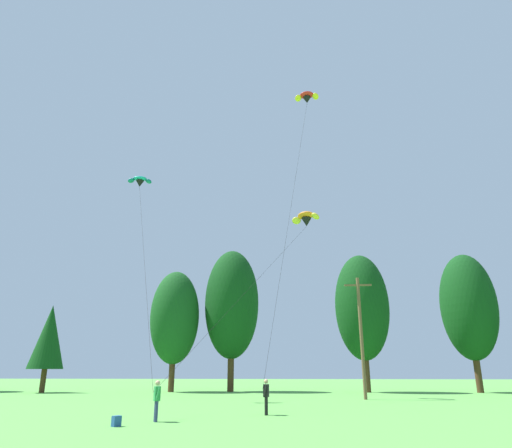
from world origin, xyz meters
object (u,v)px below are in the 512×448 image
Objects in this scene: utility_pole at (361,333)px; parafoil_kite_high_teal at (140,181)px; parafoil_kite_mid_red_yellow at (307,98)px; kite_flyer_near at (157,397)px; backpack at (116,421)px; kite_flyer_mid at (266,394)px; parafoil_kite_far_orange at (306,219)px.

utility_pole is 21.90m from parafoil_kite_high_teal.
parafoil_kite_mid_red_yellow is at bearing -133.04° from utility_pole.
kite_flyer_near is at bearing -64.32° from parafoil_kite_high_teal.
backpack is (5.45, -15.32, -16.99)m from parafoil_kite_high_teal.
parafoil_kite_high_teal is 41.23× the size of backpack.
kite_flyer_mid is 7.73m from backpack.
utility_pole is 5.52× the size of kite_flyer_near.
kite_flyer_near is 0.10× the size of parafoil_kite_high_teal.
backpack is (-1.05, -1.81, -0.79)m from kite_flyer_near.
utility_pole is 15.35m from kite_flyer_mid.
kite_flyer_near is at bearing -121.17° from parafoil_kite_mid_red_yellow.
parafoil_kite_far_orange is (2.86, 15.37, 14.32)m from kite_flyer_mid.
backpack is at bearing -136.97° from kite_flyer_mid.
parafoil_kite_high_teal is (-11.07, 10.08, 16.21)m from kite_flyer_mid.
parafoil_kite_far_orange is at bearing 79.45° from kite_flyer_mid.
kite_flyer_mid is 0.08× the size of parafoil_kite_far_orange.
kite_flyer_near is 24.79m from parafoil_kite_far_orange.
kite_flyer_mid is at bearing -100.55° from parafoil_kite_far_orange.
kite_flyer_mid is at bearing -108.44° from parafoil_kite_mid_red_yellow.
parafoil_kite_high_teal is (-17.88, -3.11, 12.26)m from utility_pole.
parafoil_kite_mid_red_yellow reaches higher than kite_flyer_near.
parafoil_kite_far_orange is at bearing 15.02° from backpack.
parafoil_kite_mid_red_yellow reaches higher than parafoil_kite_high_teal.
backpack is at bearing -123.98° from utility_pole.
kite_flyer_mid is 21.20m from parafoil_kite_far_orange.
parafoil_kite_mid_red_yellow is at bearing 6.34° from backpack.
kite_flyer_mid is at bearing -9.59° from backpack.
parafoil_kite_high_teal is at bearing 137.69° from kite_flyer_mid.
kite_flyer_mid is 24.94m from parafoil_kite_mid_red_yellow.
utility_pole reaches higher than kite_flyer_mid.
utility_pole is at bearing -28.99° from parafoil_kite_far_orange.
parafoil_kite_mid_red_yellow is (14.14, -0.90, 6.78)m from parafoil_kite_high_teal.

